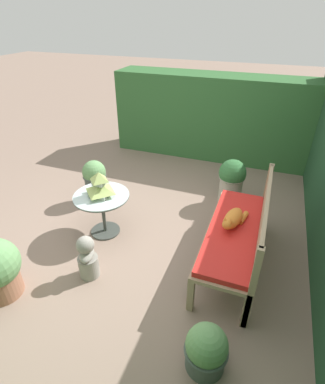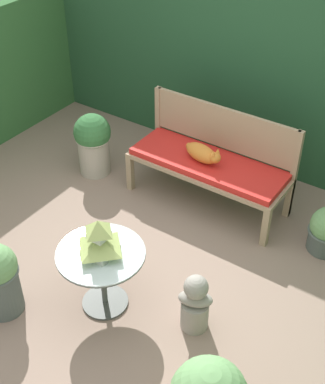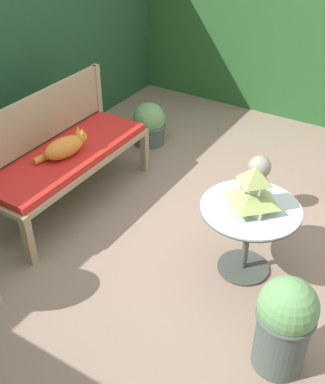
{
  "view_description": "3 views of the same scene",
  "coord_description": "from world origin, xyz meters",
  "px_view_note": "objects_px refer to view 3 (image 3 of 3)",
  "views": [
    {
      "loc": [
        2.57,
        1.22,
        2.45
      ],
      "look_at": [
        -0.25,
        0.17,
        0.6
      ],
      "focal_mm": 28.0,
      "sensor_mm": 36.0,
      "label": 1
    },
    {
      "loc": [
        1.99,
        -2.63,
        3.3
      ],
      "look_at": [
        -0.03,
        0.33,
        0.57
      ],
      "focal_mm": 50.0,
      "sensor_mm": 36.0,
      "label": 2
    },
    {
      "loc": [
        -2.46,
        -1.35,
        2.44
      ],
      "look_at": [
        -0.0,
        0.17,
        0.42
      ],
      "focal_mm": 45.0,
      "sensor_mm": 36.0,
      "label": 3
    }
  ],
  "objects_px": {
    "patio_table": "(249,221)",
    "garden_bust": "(257,185)",
    "pagoda_birdhouse": "(253,191)",
    "potted_plant_table_near": "(149,124)",
    "garden_bench": "(68,159)",
    "potted_plant_hedge_corner": "(285,323)",
    "cat": "(65,147)"
  },
  "relations": [
    {
      "from": "pagoda_birdhouse",
      "to": "garden_bust",
      "type": "height_order",
      "value": "pagoda_birdhouse"
    },
    {
      "from": "pagoda_birdhouse",
      "to": "garden_bust",
      "type": "relative_size",
      "value": 0.6
    },
    {
      "from": "cat",
      "to": "potted_plant_hedge_corner",
      "type": "relative_size",
      "value": 0.7
    },
    {
      "from": "garden_bust",
      "to": "potted_plant_hedge_corner",
      "type": "bearing_deg",
      "value": -174.66
    },
    {
      "from": "garden_bench",
      "to": "patio_table",
      "type": "height_order",
      "value": "patio_table"
    },
    {
      "from": "patio_table",
      "to": "cat",
      "type": "bearing_deg",
      "value": 91.93
    },
    {
      "from": "patio_table",
      "to": "pagoda_birdhouse",
      "type": "relative_size",
      "value": 2.17
    },
    {
      "from": "garden_bench",
      "to": "garden_bust",
      "type": "xyz_separation_m",
      "value": [
        0.71,
        -1.38,
        -0.18
      ]
    },
    {
      "from": "garden_bust",
      "to": "potted_plant_hedge_corner",
      "type": "xyz_separation_m",
      "value": [
        -1.32,
        -0.7,
        0.1
      ]
    },
    {
      "from": "cat",
      "to": "potted_plant_table_near",
      "type": "distance_m",
      "value": 1.32
    },
    {
      "from": "cat",
      "to": "potted_plant_table_near",
      "type": "height_order",
      "value": "cat"
    },
    {
      "from": "garden_bench",
      "to": "cat",
      "type": "height_order",
      "value": "cat"
    },
    {
      "from": "patio_table",
      "to": "garden_bust",
      "type": "height_order",
      "value": "patio_table"
    },
    {
      "from": "potted_plant_hedge_corner",
      "to": "cat",
      "type": "bearing_deg",
      "value": 74.51
    },
    {
      "from": "garden_bench",
      "to": "garden_bust",
      "type": "distance_m",
      "value": 1.56
    },
    {
      "from": "garden_bench",
      "to": "potted_plant_hedge_corner",
      "type": "xyz_separation_m",
      "value": [
        -0.61,
        -2.07,
        -0.08
      ]
    },
    {
      "from": "garden_bench",
      "to": "potted_plant_table_near",
      "type": "xyz_separation_m",
      "value": [
        1.22,
        0.01,
        -0.21
      ]
    },
    {
      "from": "pagoda_birdhouse",
      "to": "potted_plant_hedge_corner",
      "type": "height_order",
      "value": "pagoda_birdhouse"
    },
    {
      "from": "pagoda_birdhouse",
      "to": "potted_plant_table_near",
      "type": "bearing_deg",
      "value": 52.67
    },
    {
      "from": "patio_table",
      "to": "pagoda_birdhouse",
      "type": "xyz_separation_m",
      "value": [
        0.0,
        0.0,
        0.25
      ]
    },
    {
      "from": "patio_table",
      "to": "potted_plant_table_near",
      "type": "distance_m",
      "value": 2.02
    },
    {
      "from": "patio_table",
      "to": "garden_bust",
      "type": "distance_m",
      "value": 0.76
    },
    {
      "from": "potted_plant_table_near",
      "to": "patio_table",
      "type": "bearing_deg",
      "value": -127.33
    },
    {
      "from": "garden_bench",
      "to": "potted_plant_table_near",
      "type": "bearing_deg",
      "value": 0.29
    },
    {
      "from": "garden_bench",
      "to": "pagoda_birdhouse",
      "type": "height_order",
      "value": "pagoda_birdhouse"
    },
    {
      "from": "cat",
      "to": "potted_plant_hedge_corner",
      "type": "distance_m",
      "value": 2.13
    },
    {
      "from": "pagoda_birdhouse",
      "to": "garden_bust",
      "type": "bearing_deg",
      "value": 16.68
    },
    {
      "from": "garden_bench",
      "to": "pagoda_birdhouse",
      "type": "relative_size",
      "value": 5.03
    },
    {
      "from": "pagoda_birdhouse",
      "to": "patio_table",
      "type": "bearing_deg",
      "value": 180.0
    },
    {
      "from": "cat",
      "to": "pagoda_birdhouse",
      "type": "bearing_deg",
      "value": -76.23
    },
    {
      "from": "garden_bust",
      "to": "potted_plant_hedge_corner",
      "type": "distance_m",
      "value": 1.5
    },
    {
      "from": "pagoda_birdhouse",
      "to": "garden_bust",
      "type": "xyz_separation_m",
      "value": [
        0.7,
        0.21,
        -0.44
      ]
    }
  ]
}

